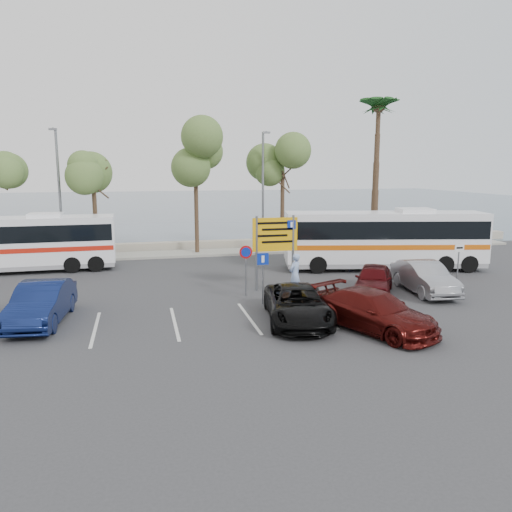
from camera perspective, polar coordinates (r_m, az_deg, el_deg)
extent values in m
plane|color=#353537|center=(20.99, 1.83, -6.07)|extent=(120.00, 120.00, 0.00)
cube|color=#9A978C|center=(34.36, -4.24, 0.43)|extent=(44.00, 2.40, 0.15)
cube|color=#AA9E88|center=(36.27, -4.74, 1.30)|extent=(48.00, 0.80, 0.60)
plane|color=#3E5163|center=(79.85, -9.48, 5.82)|extent=(140.00, 140.00, 0.00)
cylinder|color=#382619|center=(33.72, -17.89, 4.23)|extent=(0.28, 0.28, 5.04)
cylinder|color=#382619|center=(33.79, -6.83, 5.14)|extent=(0.28, 0.28, 5.60)
cylinder|color=#382619|center=(34.99, 3.03, 5.02)|extent=(0.28, 0.28, 5.18)
cylinder|color=#382619|center=(37.43, 13.53, 8.79)|extent=(0.48, 0.48, 10.00)
cylinder|color=slate|center=(33.44, -21.51, 6.52)|extent=(0.16, 0.16, 8.00)
cylinder|color=slate|center=(33.02, -22.08, 13.32)|extent=(0.12, 0.90, 0.12)
cube|color=slate|center=(32.53, -22.21, 13.28)|extent=(0.45, 0.25, 0.12)
cylinder|color=slate|center=(34.12, 0.80, 7.28)|extent=(0.16, 0.16, 8.00)
cylinder|color=slate|center=(33.71, 1.01, 13.96)|extent=(0.12, 0.90, 0.12)
cube|color=slate|center=(33.22, 1.22, 13.93)|extent=(0.45, 0.25, 0.12)
cylinder|color=slate|center=(23.64, 0.07, 0.25)|extent=(0.12, 0.12, 3.60)
cylinder|color=slate|center=(24.11, 4.24, 0.42)|extent=(0.12, 0.12, 3.60)
cube|color=#E8A50C|center=(23.72, 2.19, 2.48)|extent=(2.20, 0.06, 1.60)
cube|color=#0C2699|center=(23.84, 4.09, 3.59)|extent=(0.42, 0.01, 0.42)
cylinder|color=slate|center=(22.85, -1.17, -1.88)|extent=(0.07, 0.07, 2.20)
cylinder|color=#B20C0C|center=(22.64, -1.17, 0.45)|extent=(0.60, 0.03, 0.60)
cylinder|color=slate|center=(21.42, 0.77, -2.70)|extent=(0.07, 0.07, 2.20)
cube|color=#0C2699|center=(21.22, 0.79, -0.34)|extent=(0.50, 0.03, 0.50)
cylinder|color=slate|center=(26.24, 22.08, -1.06)|extent=(0.07, 0.07, 2.20)
cube|color=white|center=(26.08, 22.23, 0.87)|extent=(0.50, 0.03, 0.40)
cube|color=white|center=(30.97, -25.68, 1.59)|extent=(10.63, 2.47, 2.60)
cube|color=black|center=(30.92, -25.75, 2.43)|extent=(10.42, 2.51, 0.93)
cube|color=red|center=(31.03, -25.63, 0.82)|extent=(10.53, 2.50, 0.26)
cube|color=gray|center=(31.17, -25.50, -0.78)|extent=(10.53, 2.45, 0.49)
cube|color=white|center=(30.82, -25.89, 4.17)|extent=(1.79, 1.45, 0.21)
cube|color=white|center=(29.62, 14.46, 2.17)|extent=(11.59, 4.67, 2.79)
cube|color=black|center=(29.55, 14.50, 3.12)|extent=(11.38, 4.66, 0.99)
cube|color=#CC550C|center=(29.68, 14.42, 1.31)|extent=(11.49, 4.67, 0.28)
cube|color=gray|center=(29.83, 14.34, -0.48)|extent=(11.48, 4.62, 0.52)
cube|color=white|center=(29.45, 14.59, 5.07)|extent=(2.16, 1.86, 0.23)
imported|color=#101D4E|center=(20.63, -23.32, -4.98)|extent=(2.09, 4.84, 1.55)
imported|color=#4A0E0C|center=(18.65, 13.38, -6.15)|extent=(3.88, 5.33, 1.44)
imported|color=#44090C|center=(23.95, 13.30, -2.61)|extent=(3.44, 4.30, 1.38)
imported|color=black|center=(19.18, 4.78, -5.54)|extent=(3.10, 5.28, 1.38)
imported|color=gray|center=(24.77, 18.69, -2.34)|extent=(1.95, 4.59, 1.47)
imported|color=#93ABD6|center=(23.08, 4.47, -2.11)|extent=(0.85, 0.79, 1.95)
imported|color=#2E3045|center=(28.81, 10.44, 0.06)|extent=(1.01, 1.09, 1.79)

